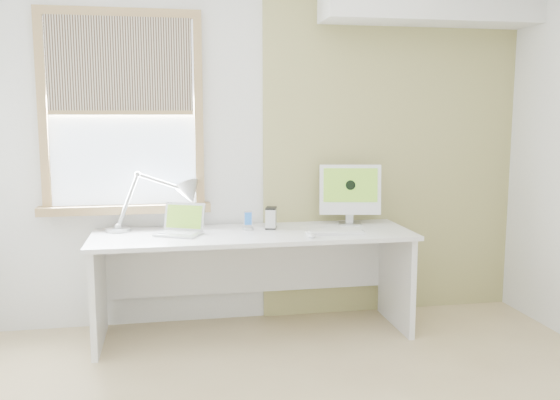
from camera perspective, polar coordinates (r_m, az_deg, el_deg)
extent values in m
cube|color=silver|center=(4.45, -1.66, 5.10)|extent=(4.00, 0.02, 2.60)
cube|color=tan|center=(4.69, 10.58, 5.12)|extent=(2.00, 0.02, 2.60)
cube|color=olive|center=(4.44, -21.70, 7.75)|extent=(0.06, 0.06, 1.42)
cube|color=olive|center=(4.36, -7.77, 8.25)|extent=(0.06, 0.06, 1.42)
cube|color=olive|center=(4.42, -15.13, 16.89)|extent=(1.00, 0.06, 0.06)
cube|color=olive|center=(4.40, -14.50, -0.83)|extent=(1.20, 0.14, 0.06)
cube|color=#D1E2F9|center=(4.39, -14.78, 8.06)|extent=(1.00, 0.01, 1.30)
cube|color=beige|center=(4.36, -14.99, 12.33)|extent=(0.98, 0.02, 0.65)
cube|color=olive|center=(4.34, -14.83, 8.06)|extent=(0.98, 0.03, 0.03)
cube|color=white|center=(4.14, -2.54, -3.32)|extent=(2.20, 0.70, 0.03)
cube|color=white|center=(4.22, -16.95, -8.56)|extent=(0.04, 0.64, 0.70)
cube|color=white|center=(4.48, 11.02, -7.35)|extent=(0.04, 0.64, 0.70)
cube|color=white|center=(4.50, -3.08, -5.83)|extent=(2.08, 0.02, 0.48)
cylinder|color=#B3B5B8|center=(4.32, -15.17, -2.74)|extent=(0.21, 0.21, 0.02)
sphere|color=#B3B5B8|center=(4.31, -15.18, -2.50)|extent=(0.06, 0.06, 0.05)
cylinder|color=#B3B5B8|center=(4.29, -14.31, -0.06)|extent=(0.17, 0.07, 0.37)
sphere|color=#B3B5B8|center=(4.29, -13.43, 2.39)|extent=(0.05, 0.05, 0.05)
cylinder|color=#B3B5B8|center=(4.30, -11.20, 1.68)|extent=(0.34, 0.06, 0.14)
sphere|color=#B3B5B8|center=(4.33, -9.00, 0.98)|extent=(0.05, 0.05, 0.04)
cone|color=#B3B5B8|center=(4.34, -8.59, 0.60)|extent=(0.29, 0.30, 0.23)
cube|color=#B3B5B8|center=(4.10, -9.66, -3.20)|extent=(0.35, 0.31, 0.02)
cube|color=#B2B5B7|center=(4.10, -9.66, -3.08)|extent=(0.28, 0.22, 0.00)
cube|color=#B3B5B8|center=(4.17, -9.10, -1.57)|extent=(0.29, 0.18, 0.19)
cube|color=#54811D|center=(4.17, -9.14, -1.58)|extent=(0.25, 0.15, 0.16)
cylinder|color=#B3B5B8|center=(4.22, -3.06, -2.73)|extent=(0.08, 0.08, 0.02)
cube|color=#B3B5B8|center=(4.21, -3.06, -1.78)|extent=(0.06, 0.01, 0.12)
cube|color=#194C99|center=(4.20, -3.05, -1.80)|extent=(0.05, 0.00, 0.09)
cube|color=#B3B5B8|center=(4.27, -0.85, -1.72)|extent=(0.10, 0.13, 0.15)
cube|color=black|center=(4.25, -0.86, -0.78)|extent=(0.10, 0.13, 0.01)
cube|color=black|center=(4.28, -0.85, -2.65)|extent=(0.10, 0.13, 0.01)
cube|color=#B3B5B8|center=(4.46, 6.67, -2.25)|extent=(0.19, 0.18, 0.01)
cube|color=#B3B5B8|center=(4.48, 6.65, -1.22)|extent=(0.06, 0.03, 0.15)
cube|color=white|center=(4.44, 6.70, 0.99)|extent=(0.46, 0.16, 0.37)
cube|color=#54811D|center=(4.41, 6.74, 1.42)|extent=(0.39, 0.10, 0.25)
cylinder|color=black|center=(4.41, 6.75, 1.42)|extent=(0.07, 0.02, 0.07)
cube|color=white|center=(4.10, 5.33, -3.14)|extent=(0.41, 0.15, 0.01)
cube|color=white|center=(4.10, 5.34, -3.02)|extent=(0.38, 0.12, 0.00)
ellipsoid|color=white|center=(3.97, 3.01, -3.39)|extent=(0.07, 0.10, 0.03)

